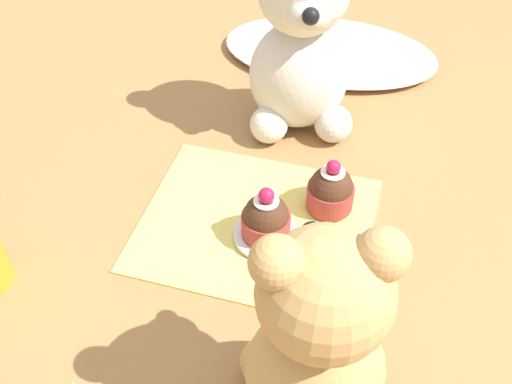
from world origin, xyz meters
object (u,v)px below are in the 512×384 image
teddy_bear_cream (303,46)px  cupcake_near_tan_bear (266,219)px  teddy_bear_tan (318,339)px  saucer_plate (266,234)px  cupcake_near_cream_bear (331,190)px

teddy_bear_cream → cupcake_near_tan_bear: 0.25m
teddy_bear_tan → cupcake_near_tan_bear: bearing=-84.9°
teddy_bear_cream → saucer_plate: (0.01, -0.23, -0.12)m
cupcake_near_tan_bear → saucer_plate: bearing=90.0°
teddy_bear_tan → saucer_plate: size_ratio=3.14×
teddy_bear_cream → teddy_bear_tan: size_ratio=1.12×
cupcake_near_cream_bear → saucer_plate: 0.10m
teddy_bear_cream → saucer_plate: size_ratio=3.51×
saucer_plate → teddy_bear_tan: bearing=-63.4°
teddy_bear_tan → teddy_bear_cream: bearing=-97.2°
cupcake_near_cream_bear → teddy_bear_tan: bearing=-83.1°
teddy_bear_cream → saucer_plate: 0.26m
cupcake_near_cream_bear → teddy_bear_cream: bearing=115.4°
teddy_bear_tan → cupcake_near_cream_bear: teddy_bear_tan is taller
teddy_bear_cream → cupcake_near_cream_bear: bearing=-81.6°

